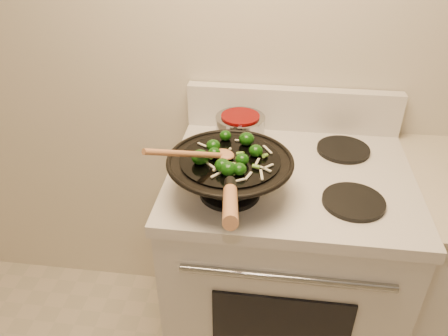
# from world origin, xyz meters

# --- Properties ---
(stove) EXTENTS (0.78, 0.67, 1.08)m
(stove) POSITION_xyz_m (-0.06, 1.17, 0.47)
(stove) COLOR silver
(stove) RESTS_ON ground
(wok) EXTENTS (0.36, 0.60, 0.24)m
(wok) POSITION_xyz_m (-0.24, 1.02, 1.00)
(wok) COLOR black
(wok) RESTS_ON stove
(stirfry) EXTENTS (0.23, 0.25, 0.04)m
(stirfry) POSITION_xyz_m (-0.25, 1.01, 1.06)
(stirfry) COLOR #0E3808
(stirfry) RESTS_ON wok
(wooden_spoon) EXTENTS (0.22, 0.24, 0.12)m
(wooden_spoon) POSITION_xyz_m (-0.31, 0.97, 1.08)
(wooden_spoon) COLOR #AB6E43
(wooden_spoon) RESTS_ON wok
(saucepan) EXTENTS (0.17, 0.28, 0.10)m
(saucepan) POSITION_xyz_m (-0.24, 1.32, 0.98)
(saucepan) COLOR gray
(saucepan) RESTS_ON stove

